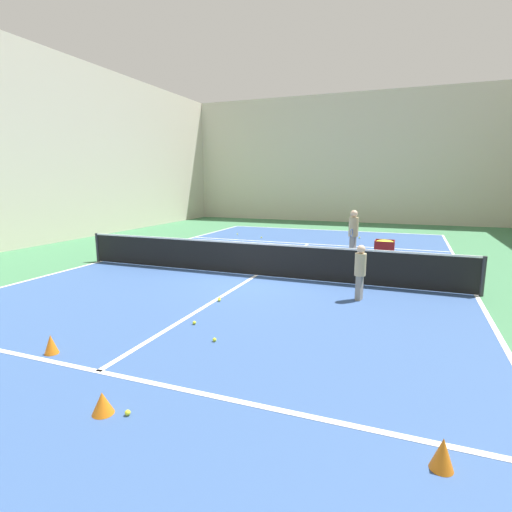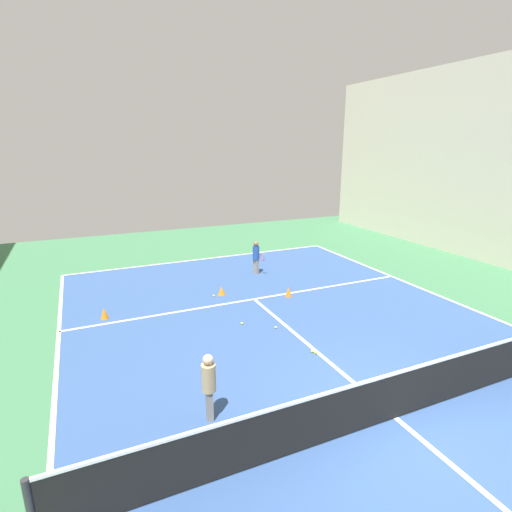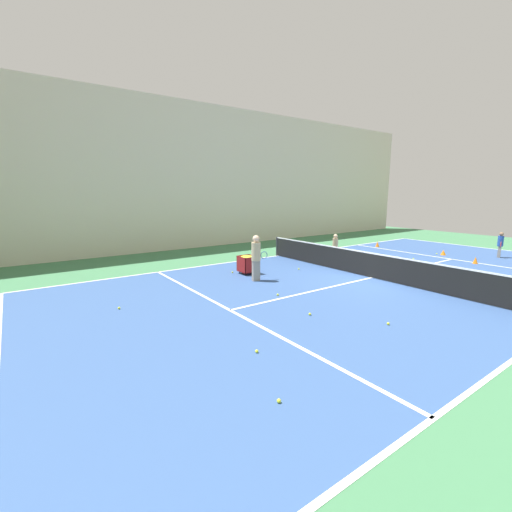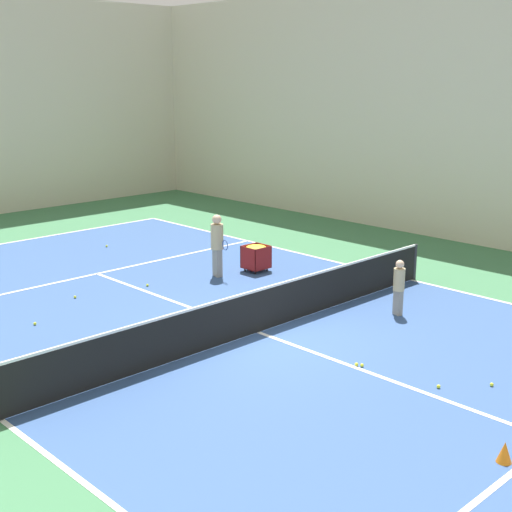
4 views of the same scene
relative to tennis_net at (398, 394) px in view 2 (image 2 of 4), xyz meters
The scene contains 17 objects.
ground_plane 0.51m from the tennis_net, ahead, with size 37.39×37.39×0.00m, color #3D754C.
court_playing_area 0.51m from the tennis_net, ahead, with size 11.55×23.47×0.00m.
line_baseline_near 11.75m from the tennis_net, 90.00° to the right, with size 11.55×0.10×0.00m, color white.
line_service_near 6.48m from the tennis_net, 90.00° to the right, with size 11.55×0.10×0.00m, color white.
line_centre_service 0.51m from the tennis_net, ahead, with size 0.10×12.91×0.00m, color white.
tennis_net is the anchor object (origin of this frame).
player_near_baseline 8.97m from the tennis_net, 97.46° to the right, with size 0.33×0.59×1.31m.
child_midcourt 3.43m from the tennis_net, 23.95° to the right, with size 0.31×0.31×1.31m.
training_cone_0 7.34m from the tennis_net, 83.47° to the right, with size 0.26×0.26×0.27m, color orange.
training_cone_1 8.24m from the tennis_net, 56.26° to the right, with size 0.23×0.23×0.33m, color orange.
training_cone_2 6.35m from the tennis_net, 100.47° to the right, with size 0.22×0.22×0.32m, color orange.
tennis_ball_0 4.99m from the tennis_net, 77.29° to the right, with size 0.07×0.07×0.07m, color yellow.
tennis_ball_2 12.20m from the tennis_net, 108.84° to the right, with size 0.07×0.07×0.07m, color yellow.
tennis_ball_7 7.31m from the tennis_net, 81.04° to the right, with size 0.07×0.07×0.07m, color yellow.
tennis_ball_12 2.64m from the tennis_net, 88.22° to the right, with size 0.07×0.07×0.07m, color yellow.
tennis_ball_13 2.74m from the tennis_net, 87.38° to the right, with size 0.07×0.07×0.07m, color yellow.
tennis_ball_14 4.27m from the tennis_net, 85.42° to the right, with size 0.07×0.07×0.07m, color yellow.
Camera 2 is at (4.92, 4.69, 4.86)m, focal length 28.00 mm.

